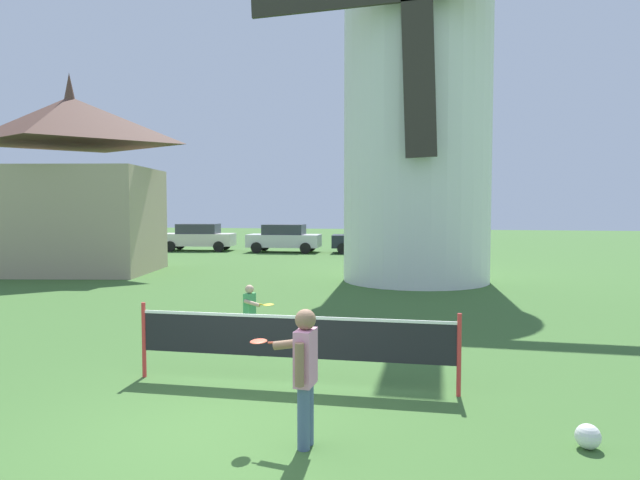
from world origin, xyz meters
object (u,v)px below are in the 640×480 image
object	(u,v)px
tennis_net	(293,338)
parked_car_black	(367,238)
player_near	(304,369)
parked_car_silver	(284,238)
parked_car_cream	(198,237)
stray_ball	(588,436)
player_far	(251,310)
chapel	(72,187)
windmill	(417,93)

from	to	relation	value
tennis_net	parked_car_black	distance (m)	23.19
player_near	parked_car_silver	world-z (taller)	parked_car_silver
tennis_net	parked_car_cream	bearing A→B (deg)	115.96
parked_car_silver	parked_car_black	bearing A→B (deg)	3.23
parked_car_black	stray_ball	bearing A→B (deg)	-78.79
tennis_net	player_far	distance (m)	2.65
parked_car_black	chapel	distance (m)	15.40
player_near	parked_car_silver	distance (m)	25.65
parked_car_cream	parked_car_silver	world-z (taller)	same
parked_car_cream	chapel	distance (m)	11.48
tennis_net	parked_car_silver	distance (m)	23.67
parked_car_cream	parked_car_black	bearing A→B (deg)	0.57
parked_car_cream	parked_car_silver	bearing A→B (deg)	-1.81
tennis_net	stray_ball	world-z (taller)	tennis_net
tennis_net	parked_car_cream	distance (m)	25.63
windmill	player_near	size ratio (longest dim) A/B	9.47
windmill	player_near	world-z (taller)	windmill
stray_ball	parked_car_black	bearing A→B (deg)	101.21
parked_car_silver	chapel	xyz separation A→B (m)	(-5.52, -11.04, 2.47)
player_far	stray_ball	xyz separation A→B (m)	(4.81, -3.69, -0.48)
stray_ball	chapel	size ratio (longest dim) A/B	0.03
player_far	parked_car_silver	xyz separation A→B (m)	(-4.70, 20.60, 0.20)
player_far	parked_car_black	bearing A→B (deg)	90.16
windmill	parked_car_black	world-z (taller)	windmill
windmill	tennis_net	bearing A→B (deg)	-96.99
stray_ball	chapel	xyz separation A→B (m)	(-15.03, 13.25, 3.15)
windmill	parked_car_cream	xyz separation A→B (m)	(-12.67, 11.27, -5.50)
player_near	stray_ball	xyz separation A→B (m)	(2.89, 0.49, -0.69)
parked_car_black	chapel	xyz separation A→B (m)	(-10.16, -11.30, 2.47)
windmill	parked_car_silver	size ratio (longest dim) A/B	3.35
windmill	parked_car_black	xyz separation A→B (m)	(-2.85, 11.37, -5.50)
parked_car_silver	parked_car_black	world-z (taller)	same
player_near	chapel	bearing A→B (deg)	131.46
player_far	parked_car_cream	world-z (taller)	parked_car_cream
windmill	parked_car_black	size ratio (longest dim) A/B	3.46
player_near	stray_ball	distance (m)	3.01
tennis_net	parked_car_cream	xyz separation A→B (m)	(-11.22, 23.05, 0.13)
parked_car_black	tennis_net	bearing A→B (deg)	-86.53
player_far	parked_car_cream	bearing A→B (deg)	115.44
tennis_net	player_near	world-z (taller)	player_near
player_far	stray_ball	bearing A→B (deg)	-37.50
player_near	parked_car_silver	xyz separation A→B (m)	(-6.62, 24.78, -0.01)
parked_car_cream	parked_car_silver	distance (m)	5.18
chapel	parked_car_silver	bearing A→B (deg)	63.44
player_near	parked_car_cream	xyz separation A→B (m)	(-11.80, 24.95, -0.01)
chapel	stray_ball	bearing A→B (deg)	-41.40
player_far	stray_ball	world-z (taller)	player_far
tennis_net	stray_ball	size ratio (longest dim) A/B	17.66
player_near	parked_car_cream	world-z (taller)	parked_car_cream
player_far	parked_car_black	xyz separation A→B (m)	(-0.06, 20.86, 0.20)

